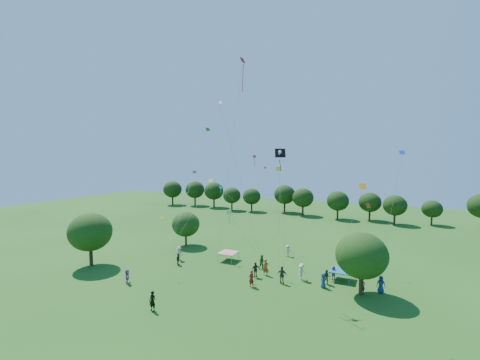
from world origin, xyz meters
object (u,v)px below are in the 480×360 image
(tent_red_stripe, at_px, (228,253))
(pirate_kite, at_px, (280,156))
(near_tree_north, at_px, (186,224))
(man_in_black, at_px, (152,301))
(tent_blue, at_px, (341,271))
(near_tree_east, at_px, (362,255))
(near_tree_west, at_px, (90,232))
(red_high_kite, at_px, (238,100))

(tent_red_stripe, height_order, pirate_kite, pirate_kite)
(near_tree_north, xyz_separation_m, man_in_black, (9.60, -18.54, -2.40))
(man_in_black, bearing_deg, tent_red_stripe, 87.06)
(tent_red_stripe, distance_m, man_in_black, 15.03)
(tent_blue, xyz_separation_m, man_in_black, (-13.81, -14.53, -0.16))
(tent_red_stripe, distance_m, pirate_kite, 16.12)
(pirate_kite, bearing_deg, tent_blue, 39.77)
(near_tree_north, bearing_deg, near_tree_east, -15.35)
(near_tree_west, height_order, man_in_black, near_tree_west)
(near_tree_east, bearing_deg, near_tree_north, 164.65)
(near_tree_west, relative_size, tent_blue, 3.00)
(near_tree_east, relative_size, red_high_kite, 0.27)
(near_tree_west, xyz_separation_m, near_tree_north, (5.24, 12.72, -0.98))
(tent_red_stripe, bearing_deg, near_tree_west, -147.47)
(near_tree_north, bearing_deg, tent_red_stripe, -21.01)
(near_tree_west, height_order, red_high_kite, red_high_kite)
(near_tree_north, relative_size, tent_red_stripe, 2.35)
(near_tree_west, relative_size, pirate_kite, 0.51)
(man_in_black, bearing_deg, red_high_kite, 71.21)
(near_tree_west, relative_size, man_in_black, 3.78)
(near_tree_north, distance_m, red_high_kite, 21.98)
(near_tree_west, bearing_deg, pirate_kite, 10.04)
(near_tree_east, height_order, tent_red_stripe, near_tree_east)
(man_in_black, distance_m, pirate_kite, 18.14)
(near_tree_west, xyz_separation_m, man_in_black, (14.84, -5.83, -3.38))
(near_tree_north, xyz_separation_m, tent_red_stripe, (9.18, -3.52, -2.24))
(near_tree_west, distance_m, red_high_kite, 24.21)
(near_tree_west, xyz_separation_m, tent_red_stripe, (14.41, 9.19, -3.22))
(near_tree_east, xyz_separation_m, red_high_kite, (-13.30, -0.21, 15.91))
(pirate_kite, bearing_deg, near_tree_west, -169.96)
(tent_red_stripe, xyz_separation_m, tent_blue, (14.24, -0.49, 0.00))
(near_tree_east, bearing_deg, tent_red_stripe, 167.93)
(near_tree_west, relative_size, near_tree_east, 1.07)
(pirate_kite, height_order, red_high_kite, red_high_kite)
(near_tree_west, bearing_deg, near_tree_north, 67.62)
(tent_blue, bearing_deg, pirate_kite, -140.23)
(near_tree_east, height_order, man_in_black, near_tree_east)
(near_tree_north, xyz_separation_m, pirate_kite, (17.87, -8.62, 10.34))
(red_high_kite, bearing_deg, near_tree_east, 0.89)
(tent_red_stripe, bearing_deg, tent_blue, -1.97)
(near_tree_north, bearing_deg, tent_blue, -9.73)
(red_high_kite, bearing_deg, man_in_black, -104.23)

